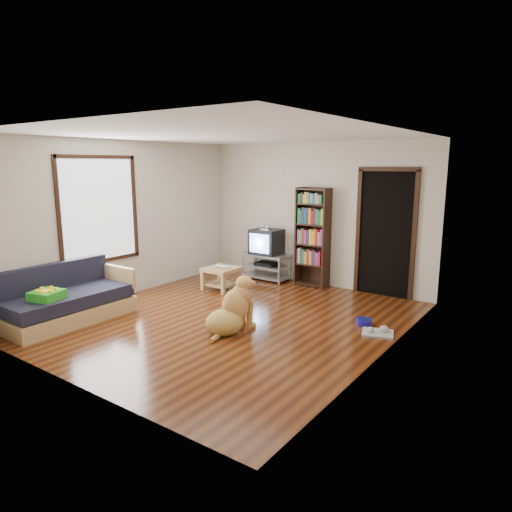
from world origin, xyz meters
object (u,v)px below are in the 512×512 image
Objects in this scene: tv_stand at (266,265)px; sofa at (68,302)px; coffee_table at (221,274)px; grey_rag at (378,333)px; green_cushion at (47,295)px; dog at (232,311)px; crt_tv at (267,241)px; dog_bowl at (364,322)px; laptop at (220,267)px; bookshelf at (313,232)px.

sofa reaches higher than tv_stand.
grey_rag is at bearing -9.25° from coffee_table.
dog is at bearing 18.74° from green_cushion.
sofa is (-3.84, -2.04, 0.25)m from grey_rag.
crt_tv is at bearing 114.85° from dog.
green_cushion is at bearing -101.98° from tv_stand.
dog is at bearing 25.21° from sofa.
dog_bowl is 4.22m from sofa.
dog_bowl is at bearing -5.21° from coffee_table.
sofa reaches higher than dog.
bookshelf is (1.19, 1.21, 0.59)m from laptop.
dog_bowl is at bearing -8.13° from laptop.
dog is (1.45, -1.51, -0.00)m from coffee_table.
dog_bowl is at bearing -28.03° from crt_tv.
bookshelf reaches higher than coffee_table.
tv_stand is 0.50× the size of sofa.
green_cushion is at bearing -101.87° from coffee_table.
laptop is at bearing 171.29° from grey_rag.
tv_stand is at bearing 152.35° from dog_bowl.
green_cushion is at bearing -105.52° from laptop.
coffee_table is (-3.10, 0.51, 0.27)m from grey_rag.
grey_rag is at bearing -29.42° from crt_tv.
dog is at bearing -84.39° from bookshelf.
green_cushion is at bearing -101.92° from crt_tv.
crt_tv is at bearing 75.07° from sofa.
dog_bowl is 0.39m from grey_rag.
bookshelf is at bearing 62.68° from sofa.
dog_bowl is 2.99m from crt_tv.
green_cushion reaches higher than dog_bowl.
bookshelf is at bearing 4.32° from crt_tv.
dog is at bearing -137.16° from dog_bowl.
crt_tv reaches higher than grey_rag.
dog_bowl is 0.38× the size of crt_tv.
crt_tv is at bearing 150.58° from grey_rag.
dog is (1.45, -1.48, -0.13)m from laptop.
dog is (2.19, 1.03, 0.02)m from sofa.
tv_stand is at bearing 74.52° from laptop.
laptop is at bearing 62.51° from green_cushion.
crt_tv is 0.32× the size of bookshelf.
laptop is 0.14m from coffee_table.
laptop is at bearing -101.73° from crt_tv.
crt_tv reaches higher than sofa.
coffee_table is at bearing 174.79° from dog_bowl.
laptop is 2.08m from dog.
crt_tv reaches higher than tv_stand.
green_cushion is 2.51m from dog.
crt_tv is 0.32× the size of sofa.
sofa reaches higher than laptop.
laptop is 1.40× the size of dog_bowl.
dog_bowl is 0.12× the size of sofa.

